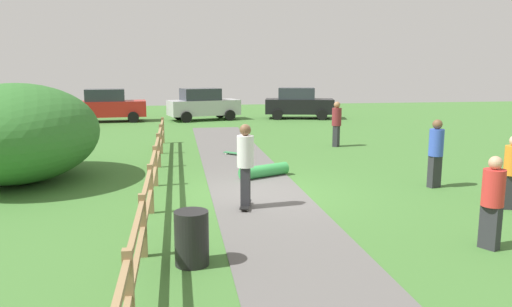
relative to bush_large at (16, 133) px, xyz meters
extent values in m
plane|color=#427533|center=(6.42, -2.47, -1.38)|extent=(60.00, 60.00, 0.00)
cube|color=#605E5B|center=(6.42, -2.47, -1.37)|extent=(2.40, 28.00, 0.02)
cube|color=#997A51|center=(3.82, -8.90, -0.83)|extent=(0.12, 0.12, 1.10)
cube|color=#997A51|center=(3.82, -6.33, -0.83)|extent=(0.12, 0.12, 1.10)
cube|color=#997A51|center=(3.82, -3.76, -0.83)|extent=(0.12, 0.12, 1.10)
cube|color=#997A51|center=(3.82, -1.18, -0.83)|extent=(0.12, 0.12, 1.10)
cube|color=#997A51|center=(3.82, 1.39, -0.83)|extent=(0.12, 0.12, 1.10)
cube|color=#997A51|center=(3.82, 3.96, -0.83)|extent=(0.12, 0.12, 1.10)
cube|color=#997A51|center=(3.82, 6.53, -0.83)|extent=(0.12, 0.12, 1.10)
cube|color=#997A51|center=(3.82, -2.47, -0.88)|extent=(0.08, 18.00, 0.09)
cube|color=#997A51|center=(3.82, -2.47, -0.43)|extent=(0.08, 18.00, 0.09)
ellipsoid|color=#33702D|center=(0.00, 0.00, 0.00)|extent=(4.45, 5.34, 2.76)
cylinder|color=black|center=(4.62, -6.80, -0.93)|extent=(0.56, 0.56, 0.90)
cube|color=black|center=(5.94, -3.72, -1.29)|extent=(0.38, 0.82, 0.02)
cylinder|color=silver|center=(5.93, -3.43, -1.33)|extent=(0.04, 0.07, 0.06)
cylinder|color=silver|center=(6.07, -3.47, -1.33)|extent=(0.04, 0.07, 0.06)
cylinder|color=silver|center=(5.80, -3.98, -1.33)|extent=(0.04, 0.07, 0.06)
cylinder|color=silver|center=(5.94, -4.01, -1.33)|extent=(0.04, 0.07, 0.06)
cube|color=#2D2D33|center=(5.94, -3.72, -0.85)|extent=(0.27, 0.36, 0.86)
cylinder|color=white|center=(5.94, -3.72, -0.06)|extent=(0.46, 0.46, 0.72)
sphere|color=brown|center=(5.94, -3.72, 0.43)|extent=(0.26, 0.26, 0.26)
cylinder|color=green|center=(6.91, -0.65, -1.18)|extent=(1.58, 1.02, 0.36)
sphere|color=red|center=(6.51, 0.17, -1.18)|extent=(0.26, 0.26, 0.26)
cube|color=#338C4C|center=(6.44, 3.15, -1.29)|extent=(0.72, 0.69, 0.02)
cylinder|color=silver|center=(6.69, 3.01, -1.33)|extent=(0.06, 0.06, 0.06)
cylinder|color=silver|center=(6.59, 2.90, -1.33)|extent=(0.06, 0.06, 0.06)
cylinder|color=silver|center=(6.28, 3.40, -1.33)|extent=(0.06, 0.06, 0.06)
cylinder|color=silver|center=(6.18, 3.29, -1.33)|extent=(0.06, 0.06, 0.06)
cube|color=#2D2D33|center=(11.86, -4.71, -0.98)|extent=(0.37, 0.29, 0.79)
cube|color=#2D2D33|center=(9.87, -6.91, -0.99)|extent=(0.33, 0.38, 0.78)
cylinder|color=red|center=(9.87, -6.91, -0.27)|extent=(0.52, 0.52, 0.65)
sphere|color=tan|center=(9.87, -6.91, 0.18)|extent=(0.24, 0.24, 0.24)
cube|color=#2D2D33|center=(10.79, 4.53, -0.95)|extent=(0.35, 0.38, 0.85)
cylinder|color=maroon|center=(10.79, 4.53, -0.17)|extent=(0.53, 0.53, 0.71)
sphere|color=#9E704C|center=(10.79, 4.53, 0.31)|extent=(0.26, 0.26, 0.26)
cube|color=#2D2D33|center=(11.21, -2.52, -0.95)|extent=(0.37, 0.29, 0.86)
cylinder|color=blue|center=(11.21, -2.52, -0.16)|extent=(0.48, 0.48, 0.72)
sphere|color=brown|center=(11.21, -2.52, 0.32)|extent=(0.26, 0.26, 0.26)
cube|color=red|center=(0.51, 15.51, -0.61)|extent=(4.33, 2.04, 0.90)
cube|color=#2D333D|center=(0.31, 15.49, 0.19)|extent=(2.32, 1.74, 0.70)
cylinder|color=black|center=(1.78, 16.50, -1.06)|extent=(0.66, 0.29, 0.64)
cylinder|color=black|center=(1.93, 14.74, -1.06)|extent=(0.66, 0.29, 0.64)
cylinder|color=black|center=(-0.91, 16.27, -1.06)|extent=(0.66, 0.29, 0.64)
cylinder|color=black|center=(-0.76, 14.52, -1.06)|extent=(0.66, 0.29, 0.64)
cube|color=#B7B7BC|center=(6.05, 15.51, -0.61)|extent=(4.49, 2.71, 0.90)
cube|color=#2D333D|center=(5.85, 15.46, 0.19)|extent=(2.53, 2.07, 0.70)
cylinder|color=black|center=(7.13, 16.70, -1.06)|extent=(0.68, 0.40, 0.64)
cylinder|color=black|center=(7.58, 15.00, -1.06)|extent=(0.68, 0.40, 0.64)
cylinder|color=black|center=(4.52, 16.01, -1.06)|extent=(0.68, 0.40, 0.64)
cylinder|color=black|center=(4.97, 14.31, -1.06)|extent=(0.68, 0.40, 0.64)
cube|color=black|center=(12.00, 15.51, -0.61)|extent=(4.47, 2.60, 0.90)
cube|color=#2D333D|center=(11.80, 15.55, 0.19)|extent=(2.49, 2.01, 0.70)
cylinder|color=black|center=(13.51, 16.06, -1.06)|extent=(0.68, 0.38, 0.64)
cylinder|color=black|center=(13.12, 14.35, -1.06)|extent=(0.68, 0.38, 0.64)
cylinder|color=black|center=(10.88, 16.67, -1.06)|extent=(0.68, 0.38, 0.64)
cylinder|color=black|center=(10.49, 14.95, -1.06)|extent=(0.68, 0.38, 0.64)
camera|label=1|loc=(4.45, -14.53, 1.81)|focal=34.67mm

